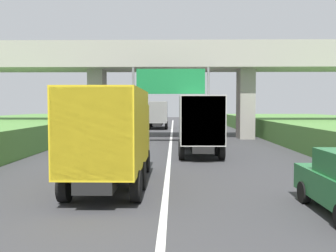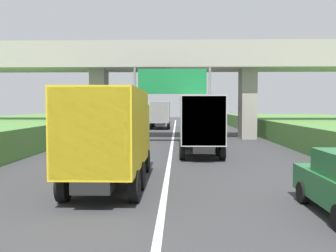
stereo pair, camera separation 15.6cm
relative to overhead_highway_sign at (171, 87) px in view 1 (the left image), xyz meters
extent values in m
cube|color=white|center=(0.00, -2.61, -4.33)|extent=(0.20, 98.90, 0.01)
cube|color=#9E998E|center=(0.00, 4.75, 2.32)|extent=(40.00, 4.80, 1.10)
cube|color=#9E998E|center=(0.00, 2.53, 3.42)|extent=(40.00, 0.36, 1.10)
cube|color=#9E998E|center=(0.00, 6.97, 3.42)|extent=(40.00, 0.36, 1.10)
cube|color=gray|center=(-6.59, 4.75, -1.28)|extent=(1.30, 2.20, 6.10)
cube|color=gray|center=(6.59, 4.75, -1.28)|extent=(1.30, 2.20, 6.10)
cylinder|color=slate|center=(-2.85, 0.00, -1.43)|extent=(0.18, 0.18, 5.80)
cylinder|color=slate|center=(2.85, 0.00, -1.43)|extent=(0.18, 0.18, 5.80)
cube|color=#167238|center=(0.00, 0.00, 0.42)|extent=(5.20, 0.12, 1.90)
cube|color=white|center=(0.00, -0.01, 0.42)|extent=(4.89, 0.01, 1.67)
cube|color=black|center=(-1.93, -14.72, -3.67)|extent=(1.10, 7.30, 0.36)
cube|color=gold|center=(-1.93, -12.12, -2.44)|extent=(2.10, 2.10, 2.10)
cube|color=#2D3842|center=(-1.93, -11.10, -2.14)|extent=(1.89, 0.06, 0.90)
cube|color=gold|center=(-1.93, -15.77, -2.19)|extent=(2.30, 5.20, 2.60)
cube|color=#A88D16|center=(-1.93, -18.35, -2.19)|extent=(2.21, 0.04, 2.50)
cylinder|color=black|center=(-2.90, -12.12, -3.85)|extent=(0.30, 0.96, 0.96)
cylinder|color=black|center=(-0.96, -12.12, -3.85)|extent=(0.30, 0.96, 0.96)
cylinder|color=black|center=(-3.00, -17.20, -3.85)|extent=(0.30, 0.96, 0.96)
cylinder|color=black|center=(-0.86, -17.20, -3.85)|extent=(0.30, 0.96, 0.96)
cylinder|color=black|center=(-3.00, -15.51, -3.85)|extent=(0.30, 0.96, 0.96)
cylinder|color=black|center=(-0.86, -15.51, -3.85)|extent=(0.30, 0.96, 0.96)
cube|color=black|center=(-1.79, 19.40, -3.67)|extent=(1.10, 7.30, 0.36)
cube|color=black|center=(-1.79, 22.00, -2.44)|extent=(2.10, 2.10, 2.10)
cube|color=#2D3842|center=(-1.79, 23.02, -2.14)|extent=(1.89, 0.06, 0.90)
cube|color=#B7B7B2|center=(-1.79, 18.35, -2.19)|extent=(2.30, 5.20, 2.60)
cube|color=gray|center=(-1.79, 15.77, -2.19)|extent=(2.21, 0.04, 2.50)
cylinder|color=black|center=(-2.76, 22.00, -3.85)|extent=(0.30, 0.96, 0.96)
cylinder|color=black|center=(-0.82, 22.00, -3.85)|extent=(0.30, 0.96, 0.96)
cylinder|color=black|center=(-2.86, 16.92, -3.85)|extent=(0.30, 0.96, 0.96)
cylinder|color=black|center=(-0.72, 16.92, -3.85)|extent=(0.30, 0.96, 0.96)
cylinder|color=black|center=(-2.86, 18.61, -3.85)|extent=(0.30, 0.96, 0.96)
cylinder|color=black|center=(-0.72, 18.61, -3.85)|extent=(0.30, 0.96, 0.96)
cube|color=black|center=(1.89, 2.21, -3.67)|extent=(1.10, 7.30, 0.36)
cube|color=red|center=(1.89, 4.81, -2.44)|extent=(2.10, 2.10, 2.10)
cube|color=#2D3842|center=(1.89, 5.83, -2.14)|extent=(1.89, 0.06, 0.90)
cube|color=#B7B7B2|center=(1.89, 1.16, -2.19)|extent=(2.30, 5.20, 2.60)
cube|color=gray|center=(1.89, -1.42, -2.19)|extent=(2.21, 0.04, 2.50)
cylinder|color=black|center=(0.92, 4.81, -3.85)|extent=(0.30, 0.96, 0.96)
cylinder|color=black|center=(2.86, 4.81, -3.85)|extent=(0.30, 0.96, 0.96)
cylinder|color=black|center=(0.82, -0.27, -3.85)|extent=(0.30, 0.96, 0.96)
cylinder|color=black|center=(2.96, -0.27, -3.85)|extent=(0.30, 0.96, 0.96)
cylinder|color=black|center=(0.82, 1.42, -3.85)|extent=(0.30, 0.96, 0.96)
cylinder|color=black|center=(2.96, 1.42, -3.85)|extent=(0.30, 0.96, 0.96)
cube|color=black|center=(1.74, -5.99, -3.67)|extent=(1.10, 7.30, 0.36)
cube|color=silver|center=(1.74, -3.39, -2.44)|extent=(2.10, 2.10, 2.10)
cube|color=#2D3842|center=(1.74, -2.37, -2.14)|extent=(1.89, 0.06, 0.90)
cube|color=#B7B7B2|center=(1.74, -7.04, -2.19)|extent=(2.30, 5.20, 2.60)
cube|color=gray|center=(1.74, -9.62, -2.19)|extent=(2.21, 0.04, 2.50)
cylinder|color=black|center=(0.77, -3.39, -3.85)|extent=(0.30, 0.96, 0.96)
cylinder|color=black|center=(2.71, -3.39, -3.85)|extent=(0.30, 0.96, 0.96)
cylinder|color=black|center=(0.67, -8.47, -3.85)|extent=(0.30, 0.96, 0.96)
cylinder|color=black|center=(2.81, -8.47, -3.85)|extent=(0.30, 0.96, 0.96)
cylinder|color=black|center=(0.67, -6.78, -3.85)|extent=(0.30, 0.96, 0.96)
cylinder|color=black|center=(2.81, -6.78, -3.85)|extent=(0.30, 0.96, 0.96)
cube|color=orange|center=(4.77, 27.78, -3.63)|extent=(1.76, 4.10, 0.76)
cube|color=orange|center=(4.77, 27.63, -2.93)|extent=(1.56, 1.90, 0.64)
cube|color=#2D3842|center=(4.77, 26.71, -2.93)|extent=(1.44, 0.06, 0.54)
cylinder|color=black|center=(3.95, 29.05, -4.01)|extent=(0.22, 0.64, 0.64)
cylinder|color=black|center=(5.59, 29.05, -4.01)|extent=(0.22, 0.64, 0.64)
cylinder|color=black|center=(3.95, 26.51, -4.01)|extent=(0.22, 0.64, 0.64)
cylinder|color=black|center=(5.59, 26.51, -4.01)|extent=(0.22, 0.64, 0.64)
cylinder|color=black|center=(4.14, -17.18, -4.01)|extent=(0.22, 0.64, 0.64)
camera|label=1|loc=(0.28, -28.09, -1.45)|focal=39.43mm
camera|label=2|loc=(0.44, -28.08, -1.45)|focal=39.43mm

